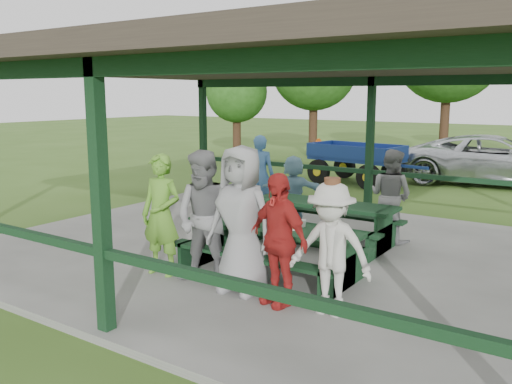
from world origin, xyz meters
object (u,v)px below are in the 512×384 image
Objects in this scene: picnic_table_near at (271,244)px; spectator_blue at (260,175)px; spectator_grey at (391,196)px; contestant_green at (161,215)px; spectator_lblue at (293,191)px; contestant_grey_left at (206,219)px; contestant_grey_mid at (241,220)px; contestant_red at (278,239)px; pickup_truck at (496,160)px; farm_trailer at (356,163)px; picnic_table_far at (324,217)px; contestant_white_fedora at (331,249)px.

spectator_blue is at bearing 125.68° from picnic_table_near.
spectator_blue is 3.19m from spectator_grey.
spectator_grey is (0.77, 2.79, 0.36)m from picnic_table_near.
contestant_green reaches higher than spectator_blue.
spectator_blue is at bearing -47.11° from spectator_lblue.
contestant_grey_mid reaches higher than contestant_grey_left.
spectator_lblue is at bearing 133.92° from contestant_red.
contestant_grey_left is 0.35× the size of pickup_truck.
picnic_table_near is 9.34m from farm_trailer.
picnic_table_near is 1.52× the size of spectator_blue.
picnic_table_far is at bearing 121.70° from spectator_lblue.
picnic_table_far is at bearing 115.22° from contestant_white_fedora.
contestant_grey_mid is at bearing -66.95° from farm_trailer.
contestant_red is (0.64, -0.10, -0.15)m from contestant_grey_mid.
contestant_grey_left reaches higher than picnic_table_far.
contestant_grey_left is at bearing 165.11° from pickup_truck.
spectator_lblue is (-1.25, 3.56, -0.27)m from contestant_grey_mid.
contestant_white_fedora is 0.31× the size of pickup_truck.
contestant_green is 4.20m from spectator_grey.
picnic_table_near is 1.42× the size of contestant_grey_left.
spectator_grey is at bearing 151.93° from spectator_blue.
spectator_blue reaches higher than picnic_table_near.
contestant_white_fedora reaches higher than farm_trailer.
spectator_lblue reaches higher than picnic_table_near.
contestant_grey_mid is at bearing -6.83° from contestant_grey_left.
contestant_green is at bearing -113.35° from picnic_table_far.
spectator_blue reaches higher than picnic_table_far.
contestant_grey_left is 0.95× the size of contestant_grey_mid.
contestant_red is 3.66m from spectator_grey.
contestant_grey_left is at bearing 95.44° from spectator_blue.
contestant_red is (0.66, -0.87, 0.36)m from picnic_table_near.
contestant_green is 0.95× the size of contestant_grey_left.
contestant_grey_mid is at bearing 167.75° from pickup_truck.
picnic_table_far is 3.00m from contestant_red.
picnic_table_far is 0.47× the size of pickup_truck.
picnic_table_near is 2.00m from picnic_table_far.
contestant_grey_mid reaches higher than picnic_table_far.
pickup_truck is at bearing 38.51° from farm_trailer.
contestant_grey_mid reaches higher than spectator_blue.
contestant_green is 2.71m from contestant_white_fedora.
contestant_red is 1.17× the size of spectator_lblue.
picnic_table_near is 0.93m from contestant_grey_mid.
spectator_grey is 0.31× the size of pickup_truck.
spectator_lblue is at bearing 113.80° from picnic_table_near.
contestant_green reaches higher than contestant_white_fedora.
spectator_blue is (-2.40, 4.08, -0.11)m from contestant_grey_mid.
picnic_table_far is 1.53× the size of contestant_white_fedora.
contestant_green is 9.89m from farm_trailer.
spectator_grey is (1.31, 3.60, -0.11)m from contestant_grey_left.
contestant_white_fedora is at bearing 22.46° from contestant_red.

